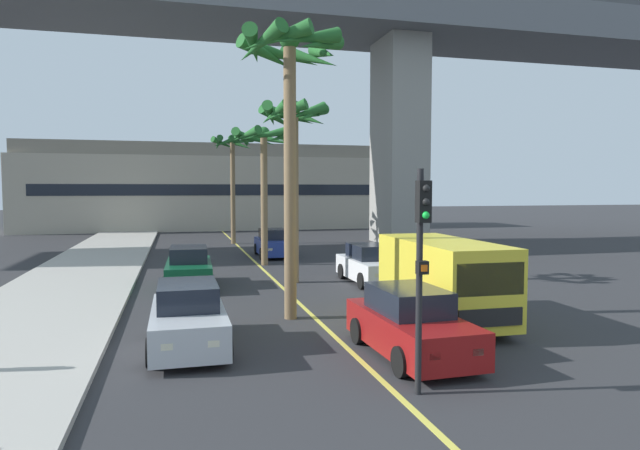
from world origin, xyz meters
name	(u,v)px	position (x,y,z in m)	size (l,w,h in m)	color
sidewalk_left	(31,321)	(-8.00, 16.00, 0.07)	(4.80, 80.00, 0.15)	#ADA89E
lane_stripe_center	(266,272)	(0.00, 24.00, 0.00)	(0.14, 56.00, 0.01)	#DBCC4C
bridge_overpass	(255,21)	(1.17, 35.46, 14.76)	(72.54, 8.00, 18.46)	slate
pier_building_backdrop	(219,188)	(0.00, 53.32, 3.95)	(35.67, 8.04, 8.01)	#BCB29E
car_queue_front	(370,265)	(3.69, 20.04, 0.72)	(1.87, 4.12, 1.56)	white
car_queue_second	(188,318)	(-3.70, 12.41, 0.72)	(1.85, 4.11, 1.56)	#B7BABF
car_queue_third	(189,268)	(-3.51, 20.93, 0.72)	(1.92, 4.14, 1.56)	#0C4728
car_queue_fourth	(273,244)	(1.32, 29.69, 0.72)	(1.90, 4.13, 1.56)	navy
car_queue_fifth	(410,324)	(1.23, 10.49, 0.72)	(1.93, 4.15, 1.56)	maroon
delivery_van	(443,278)	(3.41, 13.18, 1.29)	(2.24, 5.29, 2.36)	yellow
traffic_light_median_near	(421,250)	(0.40, 8.16, 2.71)	(0.24, 0.37, 4.20)	black
palm_tree_near_median	(294,135)	(0.67, 20.84, 6.01)	(2.92, 2.96, 7.39)	brown
palm_tree_mid_median	(233,154)	(-0.14, 37.63, 6.22)	(3.02, 3.11, 7.59)	brown
palm_tree_far_median	(290,78)	(-0.72, 14.72, 7.03)	(3.21, 3.24, 8.42)	brown
palm_tree_farthest_median	(264,150)	(0.32, 26.30, 5.77)	(3.38, 3.42, 6.91)	brown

